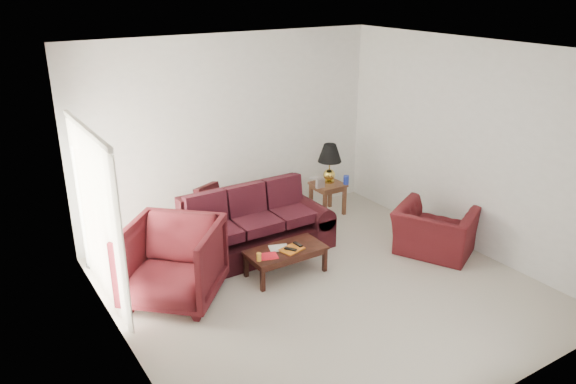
# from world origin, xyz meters

# --- Properties ---
(floor) EXTENTS (5.00, 5.00, 0.00)m
(floor) POSITION_xyz_m (0.00, 0.00, 0.00)
(floor) COLOR beige
(floor) RESTS_ON ground
(blinds) EXTENTS (0.10, 2.00, 2.16)m
(blinds) POSITION_xyz_m (-2.42, 1.30, 1.08)
(blinds) COLOR silver
(blinds) RESTS_ON ground
(sofa) EXTENTS (2.29, 1.03, 0.93)m
(sofa) POSITION_xyz_m (-0.28, 1.32, 0.46)
(sofa) COLOR black
(sofa) RESTS_ON ground
(throw_pillow) EXTENTS (0.47, 0.35, 0.44)m
(throw_pillow) POSITION_xyz_m (-0.68, 1.95, 0.72)
(throw_pillow) COLOR black
(throw_pillow) RESTS_ON sofa
(end_table) EXTENTS (0.52, 0.52, 0.53)m
(end_table) POSITION_xyz_m (1.49, 1.96, 0.27)
(end_table) COLOR #4B2519
(end_table) RESTS_ON ground
(table_lamp) EXTENTS (0.48, 0.48, 0.66)m
(table_lamp) POSITION_xyz_m (1.55, 2.00, 0.86)
(table_lamp) COLOR gold
(table_lamp) RESTS_ON end_table
(clock) EXTENTS (0.15, 0.06, 0.15)m
(clock) POSITION_xyz_m (1.26, 1.86, 0.61)
(clock) COLOR silver
(clock) RESTS_ON end_table
(blue_canister) EXTENTS (0.11, 0.11, 0.15)m
(blue_canister) POSITION_xyz_m (1.73, 1.77, 0.61)
(blue_canister) COLOR #192FA6
(blue_canister) RESTS_ON end_table
(picture_frame) EXTENTS (0.17, 0.19, 0.05)m
(picture_frame) POSITION_xyz_m (1.35, 2.11, 0.62)
(picture_frame) COLOR white
(picture_frame) RESTS_ON end_table
(floor_lamp) EXTENTS (0.38, 0.38, 1.76)m
(floor_lamp) POSITION_xyz_m (-2.31, 2.20, 0.88)
(floor_lamp) COLOR white
(floor_lamp) RESTS_ON ground
(armchair_left) EXTENTS (1.55, 1.56, 1.02)m
(armchair_left) POSITION_xyz_m (-1.71, 0.77, 0.51)
(armchair_left) COLOR #451015
(armchair_left) RESTS_ON ground
(armchair_right) EXTENTS (1.31, 1.37, 0.69)m
(armchair_right) POSITION_xyz_m (1.92, -0.06, 0.35)
(armchair_right) COLOR #481014
(armchair_right) RESTS_ON ground
(coffee_table) EXTENTS (1.15, 0.73, 0.37)m
(coffee_table) POSITION_xyz_m (-0.21, 0.57, 0.19)
(coffee_table) COLOR black
(coffee_table) RESTS_ON ground
(magazine_red) EXTENTS (0.29, 0.25, 0.01)m
(magazine_red) POSITION_xyz_m (-0.53, 0.51, 0.38)
(magazine_red) COLOR red
(magazine_red) RESTS_ON coffee_table
(magazine_white) EXTENTS (0.30, 0.26, 0.01)m
(magazine_white) POSITION_xyz_m (-0.28, 0.64, 0.38)
(magazine_white) COLOR white
(magazine_white) RESTS_ON coffee_table
(magazine_orange) EXTENTS (0.35, 0.30, 0.02)m
(magazine_orange) POSITION_xyz_m (-0.16, 0.51, 0.38)
(magazine_orange) COLOR #C26316
(magazine_orange) RESTS_ON coffee_table
(remote_a) EXTENTS (0.13, 0.17, 0.02)m
(remote_a) POSITION_xyz_m (-0.19, 0.49, 0.40)
(remote_a) COLOR black
(remote_a) RESTS_ON coffee_table
(remote_b) EXTENTS (0.06, 0.16, 0.02)m
(remote_b) POSITION_xyz_m (-0.03, 0.56, 0.40)
(remote_b) COLOR black
(remote_b) RESTS_ON coffee_table
(yellow_glass) EXTENTS (0.08, 0.08, 0.11)m
(yellow_glass) POSITION_xyz_m (-0.68, 0.48, 0.43)
(yellow_glass) COLOR gold
(yellow_glass) RESTS_ON coffee_table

